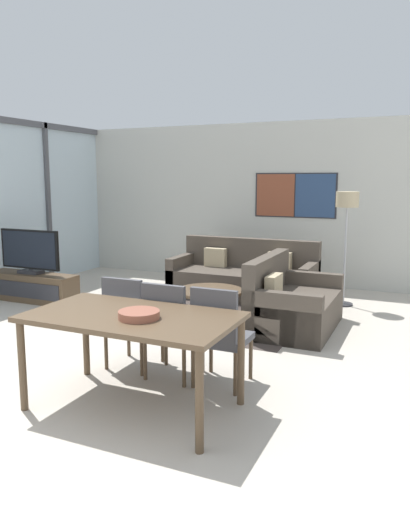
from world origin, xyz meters
TOP-DOWN VIEW (x-y plane):
  - wall_back at (0.02, 6.06)m, footprint 7.93×0.09m
  - area_rug at (0.20, 3.46)m, footprint 2.39×1.89m
  - tv_console at (-2.65, 3.21)m, footprint 1.50×0.41m
  - television at (-2.65, 3.21)m, footprint 1.08×0.20m
  - sofa_main at (0.20, 4.80)m, footprint 2.23×0.91m
  - sofa_side at (1.27, 3.44)m, footprint 0.91×1.45m
  - coffee_table at (0.20, 3.46)m, footprint 0.89×0.89m
  - dining_table at (0.68, 0.80)m, footprint 1.67×0.93m
  - dining_chair_left at (0.20, 1.51)m, footprint 0.46×0.46m
  - dining_chair_centre at (0.68, 1.44)m, footprint 0.46×0.46m
  - dining_chair_right at (1.16, 1.46)m, footprint 0.46×0.46m
  - fruit_bowl at (0.79, 0.73)m, footprint 0.32×0.32m
  - floor_lamp at (1.71, 4.88)m, footprint 0.32×0.32m

SIDE VIEW (x-z plane):
  - area_rug at x=0.20m, z-range 0.00..0.01m
  - tv_console at x=-2.65m, z-range 0.00..0.42m
  - sofa_side at x=1.27m, z-range -0.16..0.73m
  - sofa_main at x=0.20m, z-range -0.16..0.73m
  - coffee_table at x=0.20m, z-range 0.10..0.48m
  - dining_chair_left at x=0.20m, z-range 0.05..0.97m
  - dining_chair_centre at x=0.68m, z-range 0.05..0.97m
  - dining_chair_right at x=1.16m, z-range 0.05..0.97m
  - dining_table at x=0.68m, z-range 0.31..1.09m
  - television at x=-2.65m, z-range 0.42..1.08m
  - fruit_bowl at x=0.79m, z-range 0.78..0.84m
  - floor_lamp at x=1.71m, z-range 0.57..2.22m
  - wall_back at x=0.02m, z-range 0.00..2.80m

